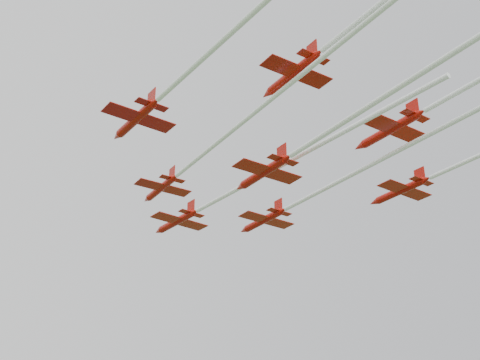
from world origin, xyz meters
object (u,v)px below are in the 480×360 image
jet_row2_right (331,185)px  jet_row3_mid (342,123)px  jet_lead (229,193)px  jet_row2_left (213,146)px  jet_row3_right (458,165)px  jet_row3_left (189,71)px

jet_row2_right → jet_row3_mid: jet_row2_right is taller
jet_lead → jet_row2_left: 18.32m
jet_row2_right → jet_row3_right: bearing=-51.1°
jet_row2_right → jet_row3_right: size_ratio=1.31×
jet_lead → jet_row2_right: jet_lead is taller
jet_lead → jet_row2_left: jet_lead is taller
jet_row3_left → jet_row3_right: 41.78m
jet_row3_left → jet_row3_right: (41.74, 1.58, 0.90)m
jet_row3_mid → jet_row3_right: size_ratio=1.30×
jet_row2_left → jet_row3_right: size_ratio=1.17×
jet_row2_right → jet_row3_right: jet_row3_right is taller
jet_row2_left → jet_row3_mid: size_ratio=0.90×
jet_lead → jet_row3_left: 33.38m
jet_lead → jet_row3_right: bearing=-56.3°
jet_row2_right → jet_lead: bearing=124.5°
jet_lead → jet_row2_left: size_ratio=1.06×
jet_row2_right → jet_row3_left: size_ratio=1.22×
jet_row2_right → jet_row3_mid: size_ratio=1.01×
jet_row2_left → jet_row3_mid: 16.40m
jet_row2_left → jet_row2_right: 20.66m
jet_lead → jet_row3_left: bearing=-134.8°
jet_lead → jet_row2_right: 15.43m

